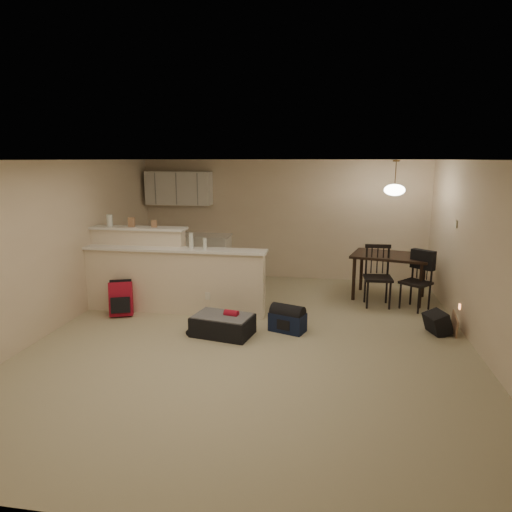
% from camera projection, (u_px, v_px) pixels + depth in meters
% --- Properties ---
extents(room, '(7.00, 7.02, 2.50)m').
position_uv_depth(room, '(255.00, 253.00, 6.28)').
color(room, '#B7AD8D').
rests_on(room, ground).
extents(breakfast_bar, '(3.08, 0.58, 1.39)m').
position_uv_depth(breakfast_bar, '(161.00, 275.00, 7.64)').
color(breakfast_bar, beige).
rests_on(breakfast_bar, ground).
extents(upper_cabinets, '(1.40, 0.34, 0.70)m').
position_uv_depth(upper_cabinets, '(179.00, 188.00, 9.69)').
color(upper_cabinets, white).
rests_on(upper_cabinets, room).
extents(kitchen_counter, '(1.80, 0.60, 0.90)m').
position_uv_depth(kitchen_counter, '(188.00, 256.00, 9.84)').
color(kitchen_counter, white).
rests_on(kitchen_counter, ground).
extents(thermostat, '(0.02, 0.12, 0.12)m').
position_uv_depth(thermostat, '(456.00, 224.00, 7.24)').
color(thermostat, beige).
rests_on(thermostat, room).
extents(jar, '(0.10, 0.10, 0.20)m').
position_uv_depth(jar, '(110.00, 220.00, 7.74)').
color(jar, silver).
rests_on(jar, breakfast_bar).
extents(cereal_box, '(0.10, 0.07, 0.16)m').
position_uv_depth(cereal_box, '(132.00, 222.00, 7.68)').
color(cereal_box, '#A37654').
rests_on(cereal_box, breakfast_bar).
extents(small_box, '(0.08, 0.06, 0.12)m').
position_uv_depth(small_box, '(154.00, 224.00, 7.62)').
color(small_box, '#A37654').
rests_on(small_box, breakfast_bar).
extents(bottle_a, '(0.07, 0.07, 0.26)m').
position_uv_depth(bottle_a, '(191.00, 241.00, 7.34)').
color(bottle_a, silver).
rests_on(bottle_a, breakfast_bar).
extents(bottle_b, '(0.06, 0.06, 0.18)m').
position_uv_depth(bottle_b, '(205.00, 244.00, 7.31)').
color(bottle_b, silver).
rests_on(bottle_b, breakfast_bar).
extents(dining_table, '(1.49, 1.17, 0.82)m').
position_uv_depth(dining_table, '(390.00, 260.00, 8.24)').
color(dining_table, black).
rests_on(dining_table, ground).
extents(pendant_lamp, '(0.36, 0.36, 0.62)m').
position_uv_depth(pendant_lamp, '(395.00, 189.00, 7.97)').
color(pendant_lamp, brown).
rests_on(pendant_lamp, room).
extents(dining_chair_near, '(0.48, 0.46, 1.06)m').
position_uv_depth(dining_chair_near, '(378.00, 276.00, 7.85)').
color(dining_chair_near, black).
rests_on(dining_chair_near, ground).
extents(dining_chair_far, '(0.59, 0.59, 0.99)m').
position_uv_depth(dining_chair_far, '(416.00, 281.00, 7.69)').
color(dining_chair_far, black).
rests_on(dining_chair_far, ground).
extents(suitcase, '(0.93, 0.70, 0.28)m').
position_uv_depth(suitcase, '(223.00, 325.00, 6.63)').
color(suitcase, black).
rests_on(suitcase, ground).
extents(red_backpack, '(0.42, 0.34, 0.55)m').
position_uv_depth(red_backpack, '(121.00, 299.00, 7.44)').
color(red_backpack, '#A91329').
rests_on(red_backpack, ground).
extents(navy_duffel, '(0.58, 0.44, 0.28)m').
position_uv_depth(navy_duffel, '(287.00, 322.00, 6.76)').
color(navy_duffel, '#111A35').
rests_on(navy_duffel, ground).
extents(black_daypack, '(0.35, 0.41, 0.31)m').
position_uv_depth(black_daypack, '(437.00, 323.00, 6.67)').
color(black_daypack, black).
rests_on(black_daypack, ground).
extents(cardboard_sheet, '(0.04, 0.39, 0.30)m').
position_uv_depth(cardboard_sheet, '(455.00, 325.00, 6.64)').
color(cardboard_sheet, '#A37654').
rests_on(cardboard_sheet, ground).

